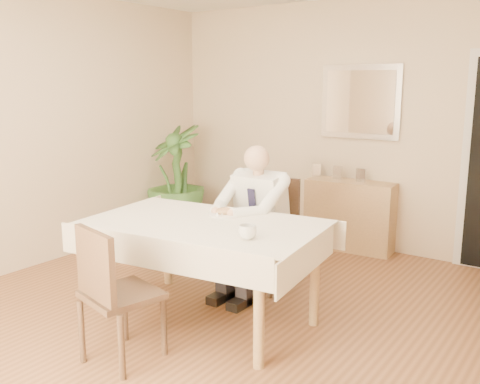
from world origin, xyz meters
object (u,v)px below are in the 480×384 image
Objects in this scene: chair_far at (269,225)px; potted_palm at (176,179)px; dining_table at (205,233)px; seated_man at (250,214)px; coffee_mug at (247,232)px; sideboard at (350,215)px; chair_near at (111,288)px.

potted_palm reaches higher than chair_far.
dining_table is 0.59m from seated_man.
chair_far reaches higher than coffee_mug.
dining_table is 0.90m from chair_far.
dining_table reaches higher than sideboard.
potted_palm reaches higher than seated_man.
chair_near reaches higher than coffee_mug.
seated_man is at bearing 123.06° from coffee_mug.
chair_far is at bearing 90.00° from seated_man.
seated_man is 2.12m from potted_palm.
chair_far is at bearing 82.97° from dining_table.
seated_man is at bearing -31.55° from potted_palm.
seated_man is (0.05, 1.45, 0.18)m from chair_near.
chair_near is 3.10m from potted_palm.
seated_man is at bearing -95.63° from chair_far.
coffee_mug is (0.50, -1.06, 0.27)m from chair_far.
dining_table is 1.99× the size of sideboard.
potted_palm is (-1.81, 0.82, 0.10)m from chair_far.
chair_near is 1.46m from seated_man.
sideboard is at bearing 97.73° from coffee_mug.
seated_man reaches higher than dining_table.
potted_palm is at bearing 140.84° from coffee_mug.
chair_near is (-0.05, -0.85, -0.16)m from dining_table.
sideboard is (0.18, 2.22, -0.30)m from dining_table.
sideboard is at bearing 76.82° from chair_far.
potted_palm reaches higher than chair_near.
dining_table is 1.95× the size of chair_far.
chair_far is at bearing -24.33° from potted_palm.
chair_near reaches higher than dining_table.
seated_man is 1.67m from sideboard.
coffee_mug is 0.13× the size of sideboard.
coffee_mug is at bearing 64.11° from chair_near.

